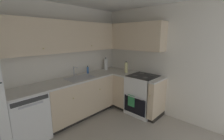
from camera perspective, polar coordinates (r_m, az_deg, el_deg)
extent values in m
cube|color=silver|center=(3.39, -22.01, 1.99)|extent=(3.75, 0.05, 2.45)
cube|color=silver|center=(3.59, 19.01, 2.76)|extent=(0.05, 3.27, 2.45)
cube|color=white|center=(3.13, -29.38, -14.92)|extent=(0.60, 0.60, 0.87)
cube|color=#333333|center=(2.71, -28.24, -10.13)|extent=(0.55, 0.01, 0.07)
cube|color=silver|center=(2.72, -27.99, -11.58)|extent=(0.36, 0.02, 0.02)
cube|color=beige|center=(3.53, -12.19, -9.56)|extent=(1.58, 0.60, 0.78)
cube|color=black|center=(3.74, -12.15, -15.61)|extent=(1.58, 0.54, 0.09)
sphere|color=tan|center=(3.06, -14.33, -10.28)|extent=(0.02, 0.02, 0.02)
sphere|color=tan|center=(3.45, -4.54, -7.25)|extent=(0.02, 0.02, 0.02)
cube|color=beige|center=(3.40, -12.55, -3.20)|extent=(2.78, 0.60, 0.03)
cube|color=beige|center=(3.91, 5.16, -7.08)|extent=(0.60, 0.33, 0.78)
cube|color=black|center=(4.10, 5.30, -12.69)|extent=(0.54, 0.33, 0.09)
cube|color=beige|center=(3.49, 16.46, -10.07)|extent=(0.60, 0.15, 0.78)
cube|color=black|center=(3.70, 16.24, -16.14)|extent=(0.54, 0.15, 0.09)
sphere|color=tan|center=(3.18, 14.04, -9.37)|extent=(0.02, 0.02, 0.02)
cube|color=beige|center=(3.80, 5.28, -1.29)|extent=(0.60, 0.33, 0.03)
cube|color=beige|center=(3.36, 16.89, -3.64)|extent=(0.60, 0.15, 0.03)
cube|color=white|center=(3.68, 11.40, -9.05)|extent=(0.64, 0.62, 0.90)
cube|color=black|center=(3.49, 8.38, -13.06)|extent=(0.02, 0.55, 0.38)
cube|color=silver|center=(3.39, 8.27, -9.99)|extent=(0.02, 0.43, 0.02)
cube|color=black|center=(3.54, 11.72, -2.14)|extent=(0.59, 0.60, 0.01)
cube|color=white|center=(3.78, 14.19, -0.24)|extent=(0.03, 0.60, 0.15)
cylinder|color=#4C4C4C|center=(3.35, 12.45, -2.83)|extent=(0.11, 0.11, 0.01)
cylinder|color=#4C4C4C|center=(3.49, 8.61, -2.04)|extent=(0.11, 0.11, 0.01)
cylinder|color=#4C4C4C|center=(3.59, 14.76, -1.92)|extent=(0.11, 0.11, 0.01)
cylinder|color=#4C4C4C|center=(3.72, 11.08, -1.22)|extent=(0.11, 0.11, 0.01)
cube|color=#338C4C|center=(3.47, 7.21, -11.39)|extent=(0.02, 0.17, 0.26)
cube|color=beige|center=(3.31, -17.04, 11.87)|extent=(2.46, 0.32, 0.62)
sphere|color=tan|center=(2.92, -24.35, 7.35)|extent=(0.02, 0.02, 0.02)
sphere|color=tan|center=(3.48, -7.59, 9.03)|extent=(0.02, 0.02, 0.02)
cube|color=beige|center=(3.77, 7.44, 12.34)|extent=(0.32, 1.62, 0.62)
cube|color=#B7B7BC|center=(3.38, -11.88, -2.86)|extent=(0.59, 0.40, 0.01)
cube|color=gray|center=(3.40, -11.84, -3.66)|extent=(0.55, 0.36, 0.09)
cube|color=#99999E|center=(3.39, -11.85, -3.44)|extent=(0.02, 0.35, 0.06)
cylinder|color=silver|center=(3.54, -14.11, -0.50)|extent=(0.02, 0.02, 0.22)
cylinder|color=silver|center=(3.46, -13.52, 0.92)|extent=(0.02, 0.15, 0.02)
cylinder|color=silver|center=(3.59, -13.37, -1.62)|extent=(0.02, 0.02, 0.06)
cylinder|color=#3F72BF|center=(3.75, -9.09, -0.06)|extent=(0.05, 0.05, 0.16)
cylinder|color=#262626|center=(3.73, -9.14, 1.35)|extent=(0.02, 0.02, 0.03)
cylinder|color=white|center=(4.11, -2.33, 2.11)|extent=(0.11, 0.11, 0.29)
cylinder|color=#3F3F3F|center=(4.10, -2.33, 2.39)|extent=(0.02, 0.02, 0.35)
cylinder|color=beige|center=(3.76, 5.33, 0.92)|extent=(0.08, 0.08, 0.26)
cylinder|color=black|center=(3.74, 5.37, 3.07)|extent=(0.04, 0.04, 0.02)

